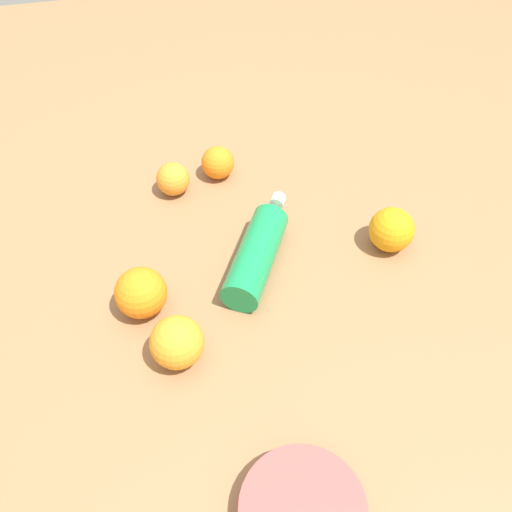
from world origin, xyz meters
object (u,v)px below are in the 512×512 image
(orange_2, at_px, (173,179))
(orange_3, at_px, (177,342))
(orange_1, at_px, (391,230))
(orange_4, at_px, (218,163))
(water_bottle, at_px, (259,248))
(orange_0, at_px, (141,293))

(orange_2, height_order, orange_3, orange_3)
(orange_1, distance_m, orange_4, 0.37)
(water_bottle, bearing_deg, orange_3, 164.43)
(orange_0, xyz_separation_m, orange_3, (0.10, 0.04, -0.00))
(orange_0, xyz_separation_m, orange_4, (-0.30, 0.18, -0.01))
(orange_3, bearing_deg, orange_4, 161.85)
(orange_1, distance_m, orange_2, 0.43)
(orange_3, relative_size, orange_4, 1.22)
(orange_3, bearing_deg, orange_0, -156.91)
(orange_2, distance_m, orange_4, 0.10)
(orange_2, height_order, orange_4, same)
(orange_1, bearing_deg, orange_0, -84.35)
(water_bottle, relative_size, orange_0, 2.92)
(water_bottle, height_order, orange_4, orange_4)
(water_bottle, height_order, orange_2, same)
(orange_0, height_order, orange_3, orange_0)
(water_bottle, bearing_deg, orange_0, 135.56)
(orange_2, bearing_deg, water_bottle, 29.81)
(orange_0, distance_m, orange_1, 0.44)
(orange_0, xyz_separation_m, orange_1, (-0.04, 0.44, -0.00))
(water_bottle, relative_size, orange_3, 3.00)
(orange_2, bearing_deg, orange_1, 57.17)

